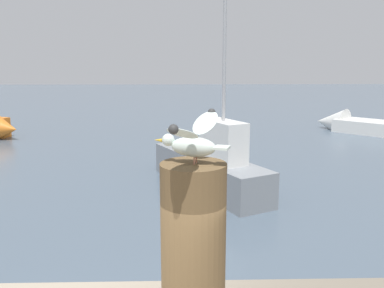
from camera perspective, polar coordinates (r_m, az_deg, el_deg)
mooring_post at (r=2.23m, az=0.18°, el=-14.51°), size 0.34×0.34×0.94m
seagull at (r=2.04m, az=0.10°, el=0.75°), size 0.38×0.66×0.24m
boat_grey at (r=10.91m, az=1.57°, el=-2.79°), size 3.17×4.96×4.71m
boat_white at (r=20.59m, az=23.98°, el=2.51°), size 5.38×5.39×5.34m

